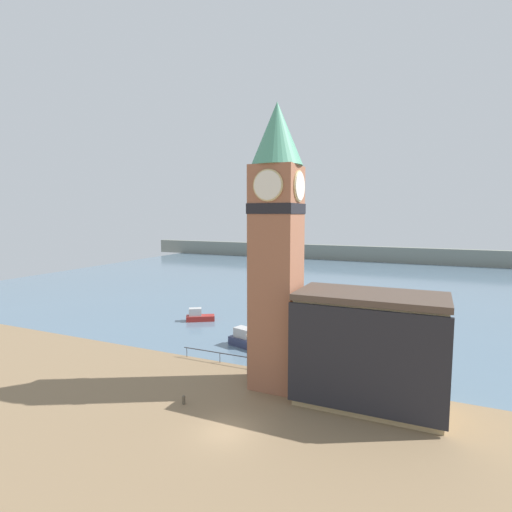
# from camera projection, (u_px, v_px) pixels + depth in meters

# --- Properties ---
(ground_plane) EXTENTS (160.00, 160.00, 0.00)m
(ground_plane) POSITION_uv_depth(u_px,v_px,m) (226.00, 432.00, 28.82)
(ground_plane) COLOR #846B4C
(water) EXTENTS (160.00, 120.00, 0.00)m
(water) POSITION_uv_depth(u_px,v_px,m) (371.00, 281.00, 94.13)
(water) COLOR slate
(water) RESTS_ON ground_plane
(far_shoreline) EXTENTS (180.00, 3.00, 5.00)m
(far_shoreline) POSITION_uv_depth(u_px,v_px,m) (389.00, 255.00, 130.20)
(far_shoreline) COLOR gray
(far_shoreline) RESTS_ON water
(pier_railing) EXTENTS (8.90, 0.08, 1.09)m
(pier_railing) POSITION_uv_depth(u_px,v_px,m) (220.00, 354.00, 42.14)
(pier_railing) COLOR #333338
(pier_railing) RESTS_ON ground_plane
(clock_tower) EXTENTS (4.53, 4.53, 25.24)m
(clock_tower) POSITION_uv_depth(u_px,v_px,m) (277.00, 240.00, 35.28)
(clock_tower) COLOR #935B42
(clock_tower) RESTS_ON ground_plane
(pier_building) EXTENTS (11.90, 6.30, 9.31)m
(pier_building) POSITION_uv_depth(u_px,v_px,m) (369.00, 349.00, 32.58)
(pier_building) COLOR tan
(pier_building) RESTS_ON ground_plane
(boat_near) EXTENTS (5.90, 3.55, 2.16)m
(boat_near) POSITION_uv_depth(u_px,v_px,m) (249.00, 340.00, 47.10)
(boat_near) COLOR #333856
(boat_near) RESTS_ON water
(boat_far) EXTENTS (4.35, 3.56, 1.91)m
(boat_far) POSITION_uv_depth(u_px,v_px,m) (199.00, 316.00, 58.72)
(boat_far) COLOR maroon
(boat_far) RESTS_ON water
(mooring_bollard_near) EXTENTS (0.28, 0.28, 0.74)m
(mooring_bollard_near) POSITION_uv_depth(u_px,v_px,m) (184.00, 399.00, 32.98)
(mooring_bollard_near) COLOR brown
(mooring_bollard_near) RESTS_ON ground_plane
(mooring_bollard_far) EXTENTS (0.36, 0.36, 0.83)m
(mooring_bollard_far) POSITION_uv_depth(u_px,v_px,m) (251.00, 377.00, 37.43)
(mooring_bollard_far) COLOR brown
(mooring_bollard_far) RESTS_ON ground_plane
(lamp_post) EXTENTS (0.32, 0.32, 4.15)m
(lamp_post) POSITION_uv_depth(u_px,v_px,m) (247.00, 346.00, 38.66)
(lamp_post) COLOR #2D2D33
(lamp_post) RESTS_ON ground_plane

